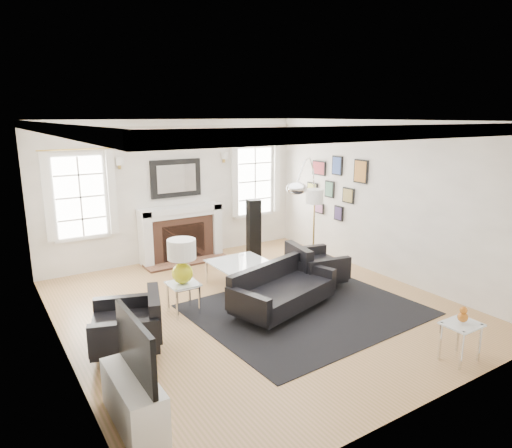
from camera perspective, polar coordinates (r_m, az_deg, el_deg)
floor at (r=7.16m, az=-0.05°, el=-10.25°), size 6.00×6.00×0.00m
back_wall at (r=9.34m, az=-10.01°, el=4.16°), size 5.50×0.04×2.80m
front_wall at (r=4.58m, az=20.67°, el=-6.29°), size 5.50×0.04×2.80m
left_wall at (r=5.77m, az=-23.77°, el=-2.55°), size 0.04×6.00×2.80m
right_wall at (r=8.49m, az=15.83°, el=2.92°), size 0.04×6.00×2.80m
ceiling at (r=6.55m, az=-0.06°, el=12.78°), size 5.50×6.00×0.02m
crown_molding at (r=6.55m, az=-0.06°, el=12.25°), size 5.50×6.00×0.12m
fireplace at (r=9.33m, az=-9.30°, el=-1.21°), size 1.70×0.69×1.11m
mantel_mirror at (r=9.26m, az=-9.96°, el=5.65°), size 1.05×0.07×0.75m
window_left at (r=8.75m, az=-21.13°, el=3.22°), size 1.24×0.15×1.62m
window_right at (r=10.13m, az=-0.18°, el=5.41°), size 1.24×0.15×1.62m
gallery_wall at (r=9.34m, az=9.83°, el=4.99°), size 0.04×1.73×1.29m
tv_unit at (r=4.72m, az=-15.02°, el=-19.73°), size 0.35×1.00×1.09m
area_rug at (r=7.07m, az=6.24°, el=-10.59°), size 3.33×2.83×0.01m
sofa at (r=6.93m, az=3.05°, el=-8.36°), size 1.86×1.23×0.56m
armchair_left at (r=5.97m, az=-15.40°, el=-12.20°), size 1.05×1.12×0.62m
armchair_right at (r=7.93m, az=7.19°, el=-5.29°), size 0.95×1.03×0.61m
coffee_table at (r=7.84m, az=-1.92°, el=-5.03°), size 0.95×0.95×0.42m
side_table_left at (r=6.87m, az=-9.09°, el=-8.09°), size 0.43×0.43×0.48m
nesting_table at (r=6.08m, az=24.25°, el=-12.21°), size 0.43×0.36×0.48m
gourd_lamp at (r=6.71m, az=-9.24°, el=-4.25°), size 0.42×0.42×0.67m
orange_vase at (r=5.99m, az=24.45°, el=-10.34°), size 0.12×0.12×0.19m
arc_floor_lamp at (r=7.92m, az=6.33°, el=1.33°), size 1.60×1.48×2.26m
stick_floor_lamp at (r=8.30m, az=7.31°, el=2.90°), size 0.32×0.32×1.58m
speaker_tower at (r=9.25m, az=-0.30°, el=-0.69°), size 0.29×0.29×1.23m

